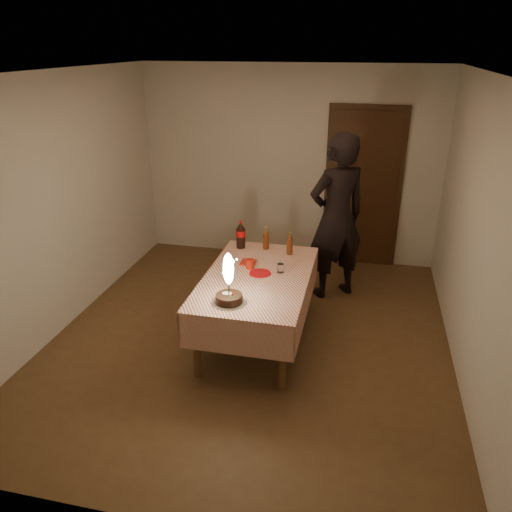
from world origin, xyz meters
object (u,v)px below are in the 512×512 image
amber_bottle_left (266,239)px  photographer (337,218)px  red_plate (260,273)px  birthday_cake (229,289)px  cola_bottle (241,235)px  dining_table (257,285)px  amber_bottle_right (290,244)px  red_cup (250,264)px  clear_cup (281,268)px

amber_bottle_left → photographer: size_ratio=0.13×
red_plate → amber_bottle_left: amber_bottle_left is taller
birthday_cake → cola_bottle: (-0.22, 1.26, 0.02)m
dining_table → photographer: 1.41m
red_plate → amber_bottle_right: bearing=69.6°
red_plate → red_cup: 0.17m
clear_cup → cola_bottle: bearing=135.5°
red_cup → cola_bottle: cola_bottle is taller
photographer → cola_bottle: bearing=-153.2°
birthday_cake → clear_cup: bearing=65.4°
clear_cup → red_cup: bearing=177.3°
dining_table → photographer: bearing=60.4°
red_plate → photographer: bearing=59.9°
cola_bottle → amber_bottle_left: size_ratio=1.25×
red_plate → amber_bottle_right: (0.21, 0.55, 0.11)m
clear_cup → photographer: bearing=66.1°
amber_bottle_left → amber_bottle_right: 0.30m
red_plate → clear_cup: bearing=23.3°
dining_table → red_cup: 0.24m
cola_bottle → dining_table: bearing=-63.5°
clear_cup → amber_bottle_right: (0.02, 0.47, 0.07)m
birthday_cake → amber_bottle_left: bearing=87.1°
red_cup → photographer: 1.31m
red_plate → clear_cup: clear_cup is taller
birthday_cake → clear_cup: size_ratio=5.25×
cola_bottle → amber_bottle_left: cola_bottle is taller
dining_table → red_cup: size_ratio=17.20×
dining_table → clear_cup: size_ratio=19.11×
red_plate → amber_bottle_right: size_ratio=0.86×
red_plate → cola_bottle: bearing=119.9°
cola_bottle → birthday_cake: bearing=-80.3°
clear_cup → amber_bottle_right: 0.48m
red_cup → amber_bottle_left: size_ratio=0.39×
clear_cup → amber_bottle_left: bearing=115.2°
red_plate → photographer: (0.65, 1.13, 0.26)m
amber_bottle_left → cola_bottle: bearing=-174.7°
cola_bottle → amber_bottle_right: size_ratio=1.25×
clear_cup → amber_bottle_left: size_ratio=0.35×
birthday_cake → cola_bottle: size_ratio=1.49×
amber_bottle_right → birthday_cake: bearing=-106.1°
dining_table → red_plate: 0.12m
clear_cup → birthday_cake: bearing=-114.6°
cola_bottle → amber_bottle_left: bearing=5.3°
birthday_cake → cola_bottle: birthday_cake is taller
dining_table → red_cup: bearing=125.4°
amber_bottle_right → photographer: photographer is taller
cola_bottle → photographer: bearing=26.8°
birthday_cake → clear_cup: (0.33, 0.72, -0.09)m
birthday_cake → red_cup: size_ratio=4.72×
red_plate → birthday_cake: bearing=-102.3°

